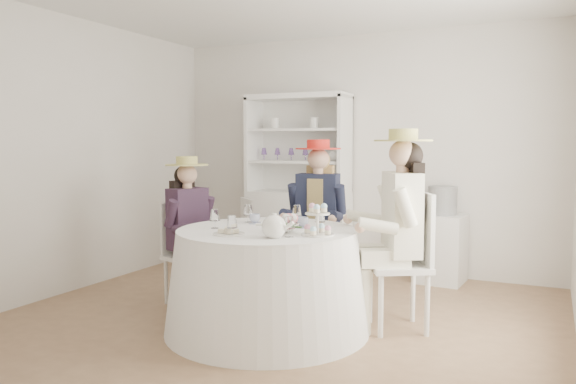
% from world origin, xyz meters
% --- Properties ---
extents(ground, '(4.50, 4.50, 0.00)m').
position_xyz_m(ground, '(0.00, 0.00, 0.00)').
color(ground, brown).
rests_on(ground, ground).
extents(wall_back, '(4.50, 0.00, 4.50)m').
position_xyz_m(wall_back, '(0.00, 2.00, 1.35)').
color(wall_back, silver).
rests_on(wall_back, ground).
extents(wall_front, '(4.50, 0.00, 4.50)m').
position_xyz_m(wall_front, '(0.00, -2.00, 1.35)').
color(wall_front, silver).
rests_on(wall_front, ground).
extents(wall_left, '(0.00, 4.50, 4.50)m').
position_xyz_m(wall_left, '(-2.25, 0.00, 1.35)').
color(wall_left, silver).
rests_on(wall_left, ground).
extents(tea_table, '(1.60, 1.60, 0.80)m').
position_xyz_m(tea_table, '(0.05, -0.39, 0.40)').
color(tea_table, white).
rests_on(tea_table, ground).
extents(hutch, '(1.20, 0.45, 2.03)m').
position_xyz_m(hutch, '(-0.64, 1.77, 0.72)').
color(hutch, silver).
rests_on(hutch, ground).
extents(side_table, '(0.50, 0.50, 0.72)m').
position_xyz_m(side_table, '(1.01, 1.75, 0.36)').
color(side_table, silver).
rests_on(side_table, ground).
extents(hatbox, '(0.32, 0.32, 0.30)m').
position_xyz_m(hatbox, '(1.01, 1.75, 0.87)').
color(hatbox, black).
rests_on(hatbox, side_table).
extents(guest_left, '(0.55, 0.51, 1.35)m').
position_xyz_m(guest_left, '(-0.92, -0.05, 0.76)').
color(guest_left, silver).
rests_on(guest_left, ground).
extents(guest_mid, '(0.56, 0.58, 1.50)m').
position_xyz_m(guest_mid, '(0.05, 0.64, 0.85)').
color(guest_mid, silver).
rests_on(guest_mid, ground).
extents(guest_right, '(0.67, 0.62, 1.58)m').
position_xyz_m(guest_right, '(0.97, 0.06, 0.89)').
color(guest_right, silver).
rests_on(guest_right, ground).
extents(spare_chair, '(0.51, 0.51, 0.88)m').
position_xyz_m(spare_chair, '(-0.82, 1.03, 0.47)').
color(spare_chair, silver).
rests_on(spare_chair, ground).
extents(teacup_a, '(0.11, 0.11, 0.07)m').
position_xyz_m(teacup_a, '(-0.18, -0.17, 0.84)').
color(teacup_a, white).
rests_on(teacup_a, tea_table).
extents(teacup_b, '(0.09, 0.09, 0.07)m').
position_xyz_m(teacup_b, '(0.08, -0.09, 0.84)').
color(teacup_b, white).
rests_on(teacup_b, tea_table).
extents(teacup_c, '(0.12, 0.12, 0.08)m').
position_xyz_m(teacup_c, '(0.27, -0.21, 0.84)').
color(teacup_c, white).
rests_on(teacup_c, tea_table).
extents(flower_bowl, '(0.24, 0.24, 0.05)m').
position_xyz_m(flower_bowl, '(0.23, -0.47, 0.83)').
color(flower_bowl, white).
rests_on(flower_bowl, tea_table).
extents(flower_arrangement, '(0.18, 0.18, 0.07)m').
position_xyz_m(flower_arrangement, '(0.25, -0.49, 0.89)').
color(flower_arrangement, '#E07080').
rests_on(flower_arrangement, tea_table).
extents(table_teapot, '(0.24, 0.17, 0.18)m').
position_xyz_m(table_teapot, '(0.28, -0.72, 0.88)').
color(table_teapot, white).
rests_on(table_teapot, tea_table).
extents(sandwich_plate, '(0.23, 0.23, 0.05)m').
position_xyz_m(sandwich_plate, '(-0.08, -0.74, 0.82)').
color(sandwich_plate, white).
rests_on(sandwich_plate, tea_table).
extents(cupcake_stand, '(0.24, 0.24, 0.22)m').
position_xyz_m(cupcake_stand, '(0.52, -0.50, 0.88)').
color(cupcake_stand, white).
rests_on(cupcake_stand, tea_table).
extents(stemware_set, '(0.85, 0.89, 0.15)m').
position_xyz_m(stemware_set, '(0.05, -0.39, 0.88)').
color(stemware_set, white).
rests_on(stemware_set, tea_table).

